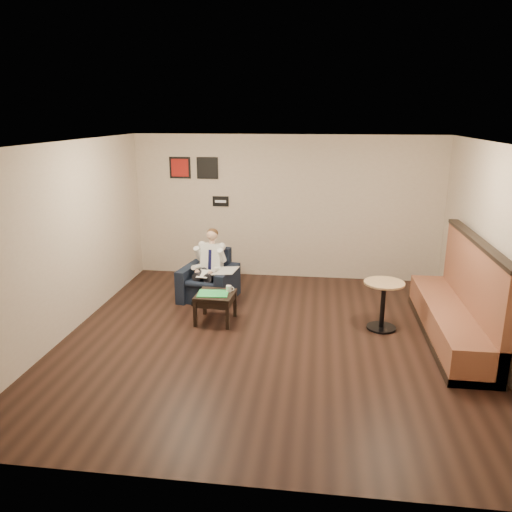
# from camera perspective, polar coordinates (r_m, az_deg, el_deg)

# --- Properties ---
(ground) EXTENTS (6.00, 6.00, 0.00)m
(ground) POSITION_cam_1_polar(r_m,az_deg,el_deg) (7.38, 1.61, -9.51)
(ground) COLOR black
(ground) RESTS_ON ground
(wall_back) EXTENTS (6.00, 0.02, 2.80)m
(wall_back) POSITION_cam_1_polar(r_m,az_deg,el_deg) (9.81, 3.47, 5.53)
(wall_back) COLOR beige
(wall_back) RESTS_ON ground
(wall_front) EXTENTS (6.00, 0.02, 2.80)m
(wall_front) POSITION_cam_1_polar(r_m,az_deg,el_deg) (4.09, -2.60, -9.70)
(wall_front) COLOR beige
(wall_front) RESTS_ON ground
(wall_left) EXTENTS (0.02, 6.00, 2.80)m
(wall_left) POSITION_cam_1_polar(r_m,az_deg,el_deg) (7.77, -20.89, 1.73)
(wall_left) COLOR beige
(wall_left) RESTS_ON ground
(wall_right) EXTENTS (0.02, 6.00, 2.80)m
(wall_right) POSITION_cam_1_polar(r_m,az_deg,el_deg) (7.25, 26.01, 0.17)
(wall_right) COLOR beige
(wall_right) RESTS_ON ground
(ceiling) EXTENTS (6.00, 6.00, 0.02)m
(ceiling) POSITION_cam_1_polar(r_m,az_deg,el_deg) (6.67, 1.80, 12.77)
(ceiling) COLOR white
(ceiling) RESTS_ON wall_back
(seating_sign) EXTENTS (0.32, 0.02, 0.20)m
(seating_sign) POSITION_cam_1_polar(r_m,az_deg,el_deg) (9.95, -4.06, 6.25)
(seating_sign) COLOR black
(seating_sign) RESTS_ON wall_back
(art_print_left) EXTENTS (0.42, 0.03, 0.42)m
(art_print_left) POSITION_cam_1_polar(r_m,az_deg,el_deg) (10.05, -8.68, 9.95)
(art_print_left) COLOR maroon
(art_print_left) RESTS_ON wall_back
(art_print_right) EXTENTS (0.42, 0.03, 0.42)m
(art_print_right) POSITION_cam_1_polar(r_m,az_deg,el_deg) (9.92, -5.57, 9.97)
(art_print_right) COLOR black
(art_print_right) RESTS_ON wall_back
(armchair) EXTENTS (1.03, 1.03, 0.86)m
(armchair) POSITION_cam_1_polar(r_m,az_deg,el_deg) (8.81, -5.45, -2.25)
(armchair) COLOR black
(armchair) RESTS_ON ground
(seated_man) EXTENTS (0.70, 0.93, 1.18)m
(seated_man) POSITION_cam_1_polar(r_m,az_deg,el_deg) (8.66, -5.77, -1.47)
(seated_man) COLOR silver
(seated_man) RESTS_ON armchair
(lap_papers) EXTENTS (0.22, 0.30, 0.01)m
(lap_papers) POSITION_cam_1_polar(r_m,az_deg,el_deg) (8.60, -6.00, -2.04)
(lap_papers) COLOR white
(lap_papers) RESTS_ON seated_man
(newspaper) EXTENTS (0.43, 0.51, 0.01)m
(newspaper) POSITION_cam_1_polar(r_m,az_deg,el_deg) (8.55, -3.50, -1.68)
(newspaper) COLOR silver
(newspaper) RESTS_ON armchair
(side_table) EXTENTS (0.60, 0.60, 0.47)m
(side_table) POSITION_cam_1_polar(r_m,az_deg,el_deg) (7.91, -4.64, -5.89)
(side_table) COLOR black
(side_table) RESTS_ON ground
(green_folder) EXTENTS (0.50, 0.37, 0.01)m
(green_folder) POSITION_cam_1_polar(r_m,az_deg,el_deg) (7.81, -4.94, -4.29)
(green_folder) COLOR #29CE59
(green_folder) RESTS_ON side_table
(coffee_mug) EXTENTS (0.09, 0.09, 0.10)m
(coffee_mug) POSITION_cam_1_polar(r_m,az_deg,el_deg) (7.88, -3.13, -3.74)
(coffee_mug) COLOR white
(coffee_mug) RESTS_ON side_table
(smartphone) EXTENTS (0.16, 0.10, 0.01)m
(smartphone) POSITION_cam_1_polar(r_m,az_deg,el_deg) (7.96, -4.00, -3.88)
(smartphone) COLOR black
(smartphone) RESTS_ON side_table
(banquette) EXTENTS (0.68, 2.87, 1.47)m
(banquette) POSITION_cam_1_polar(r_m,az_deg,el_deg) (7.67, 21.64, -3.75)
(banquette) COLOR brown
(banquette) RESTS_ON ground
(cafe_table) EXTENTS (0.73, 0.73, 0.75)m
(cafe_table) POSITION_cam_1_polar(r_m,az_deg,el_deg) (7.82, 14.28, -5.51)
(cafe_table) COLOR tan
(cafe_table) RESTS_ON ground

